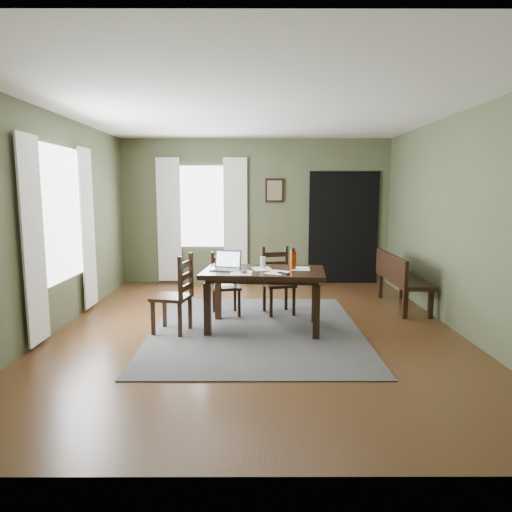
{
  "coord_description": "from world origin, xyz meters",
  "views": [
    {
      "loc": [
        -0.01,
        -5.58,
        1.74
      ],
      "look_at": [
        0.0,
        0.3,
        0.9
      ],
      "focal_mm": 32.0,
      "sensor_mm": 36.0,
      "label": 1
    }
  ],
  "objects_px": {
    "chair_end": "(176,295)",
    "chair_back_right": "(278,281)",
    "bench": "(399,276)",
    "water_bottle": "(293,260)",
    "dining_table": "(264,277)",
    "laptop": "(227,265)",
    "chair_back_left": "(225,285)"
  },
  "relations": [
    {
      "from": "chair_end",
      "to": "chair_back_right",
      "type": "bearing_deg",
      "value": 137.6
    },
    {
      "from": "bench",
      "to": "water_bottle",
      "type": "height_order",
      "value": "water_bottle"
    },
    {
      "from": "dining_table",
      "to": "chair_back_right",
      "type": "relative_size",
      "value": 1.69
    },
    {
      "from": "bench",
      "to": "laptop",
      "type": "bearing_deg",
      "value": 112.53
    },
    {
      "from": "chair_back_right",
      "to": "bench",
      "type": "relative_size",
      "value": 0.65
    },
    {
      "from": "chair_end",
      "to": "chair_back_left",
      "type": "bearing_deg",
      "value": 159.34
    },
    {
      "from": "water_bottle",
      "to": "bench",
      "type": "bearing_deg",
      "value": 31.58
    },
    {
      "from": "laptop",
      "to": "water_bottle",
      "type": "xyz_separation_m",
      "value": [
        0.83,
        0.01,
        0.06
      ]
    },
    {
      "from": "chair_end",
      "to": "laptop",
      "type": "bearing_deg",
      "value": 120.45
    },
    {
      "from": "chair_end",
      "to": "water_bottle",
      "type": "height_order",
      "value": "water_bottle"
    },
    {
      "from": "bench",
      "to": "laptop",
      "type": "xyz_separation_m",
      "value": [
        -2.52,
        -1.04,
        0.34
      ]
    },
    {
      "from": "bench",
      "to": "laptop",
      "type": "height_order",
      "value": "laptop"
    },
    {
      "from": "bench",
      "to": "chair_back_left",
      "type": "bearing_deg",
      "value": 98.59
    },
    {
      "from": "chair_back_left",
      "to": "dining_table",
      "type": "bearing_deg",
      "value": -65.94
    },
    {
      "from": "dining_table",
      "to": "chair_back_left",
      "type": "relative_size",
      "value": 1.82
    },
    {
      "from": "chair_back_right",
      "to": "bench",
      "type": "height_order",
      "value": "chair_back_right"
    },
    {
      "from": "dining_table",
      "to": "bench",
      "type": "distance_m",
      "value": 2.32
    },
    {
      "from": "dining_table",
      "to": "chair_back_right",
      "type": "height_order",
      "value": "chair_back_right"
    },
    {
      "from": "laptop",
      "to": "chair_back_right",
      "type": "bearing_deg",
      "value": 59.82
    },
    {
      "from": "chair_back_left",
      "to": "chair_back_right",
      "type": "height_order",
      "value": "chair_back_right"
    },
    {
      "from": "bench",
      "to": "water_bottle",
      "type": "relative_size",
      "value": 5.34
    },
    {
      "from": "laptop",
      "to": "chair_back_left",
      "type": "bearing_deg",
      "value": 108.69
    },
    {
      "from": "laptop",
      "to": "water_bottle",
      "type": "bearing_deg",
      "value": 14.03
    },
    {
      "from": "dining_table",
      "to": "chair_back_left",
      "type": "xyz_separation_m",
      "value": [
        -0.53,
        0.69,
        -0.24
      ]
    },
    {
      "from": "chair_back_right",
      "to": "laptop",
      "type": "relative_size",
      "value": 2.36
    },
    {
      "from": "chair_back_left",
      "to": "bench",
      "type": "height_order",
      "value": "chair_back_left"
    },
    {
      "from": "dining_table",
      "to": "chair_end",
      "type": "relative_size",
      "value": 1.63
    },
    {
      "from": "water_bottle",
      "to": "chair_back_right",
      "type": "bearing_deg",
      "value": 102.41
    },
    {
      "from": "chair_back_left",
      "to": "bench",
      "type": "relative_size",
      "value": 0.61
    },
    {
      "from": "laptop",
      "to": "water_bottle",
      "type": "distance_m",
      "value": 0.84
    },
    {
      "from": "chair_end",
      "to": "bench",
      "type": "relative_size",
      "value": 0.67
    },
    {
      "from": "chair_back_left",
      "to": "laptop",
      "type": "xyz_separation_m",
      "value": [
        0.06,
        -0.65,
        0.39
      ]
    }
  ]
}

